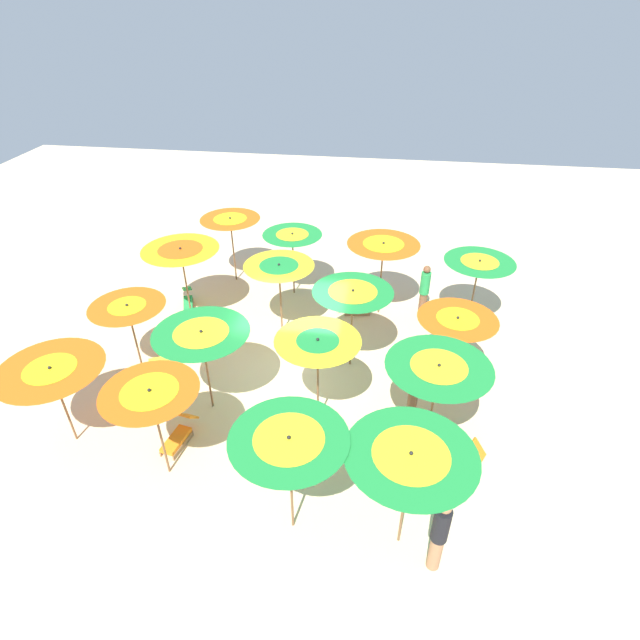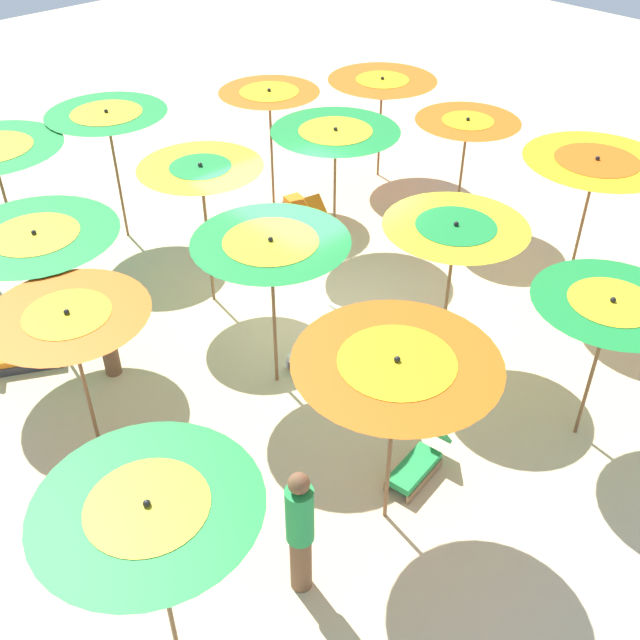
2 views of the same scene
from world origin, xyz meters
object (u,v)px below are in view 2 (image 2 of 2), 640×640
object	(u,v)px
beachgoer_0	(300,531)
lounger_5	(418,464)
beach_umbrella_4	(70,325)
beach_umbrella_5	(271,254)
beach_umbrella_15	(382,90)
lounger_1	(320,341)
lounger_3	(21,356)
lounger_4	(450,231)
beachgoer_2	(104,324)
beach_umbrella_8	(37,244)
beach_umbrella_10	(335,141)
beach_umbrella_1	(396,375)
beach_umbrella_9	(202,180)
beach_umbrella_2	(609,313)
beach_umbrella_7	(594,172)
beach_ball	(211,256)
beach_umbrella_11	(467,130)
beach_umbrella_0	(151,521)
beach_umbrella_14	(269,100)
lounger_0	(303,206)
beach_umbrella_6	(455,238)
beach_umbrella_13	(108,123)

from	to	relation	value
beachgoer_0	lounger_5	bearing A→B (deg)	121.56
beach_umbrella_4	beach_umbrella_5	distance (m)	2.67
beach_umbrella_15	lounger_1	xyz separation A→B (m)	(-5.19, -3.65, -1.70)
lounger_3	lounger_4	distance (m)	7.87
beach_umbrella_5	beachgoer_2	world-z (taller)	beach_umbrella_5
lounger_1	beach_umbrella_8	bearing A→B (deg)	-50.17
lounger_3	beach_umbrella_10	bearing A→B (deg)	21.99
lounger_5	beach_umbrella_1	bearing A→B (deg)	2.94
beach_umbrella_1	beach_umbrella_9	size ratio (longest dim) A/B	1.00
beach_umbrella_2	beach_umbrella_7	world-z (taller)	beach_umbrella_7
beach_umbrella_5	beach_ball	distance (m)	3.99
lounger_5	beachgoer_2	size ratio (longest dim) A/B	0.63
beach_umbrella_11	lounger_5	world-z (taller)	beach_umbrella_11
beach_umbrella_1	lounger_1	world-z (taller)	beach_umbrella_1
beach_umbrella_7	beachgoer_0	bearing A→B (deg)	-171.00
beach_umbrella_0	beach_umbrella_10	bearing A→B (deg)	34.34
beach_umbrella_10	beach_umbrella_14	xyz separation A→B (m)	(0.30, 2.10, 0.08)
beach_umbrella_4	beachgoer_0	bearing A→B (deg)	-80.81
beach_umbrella_10	beach_umbrella_7	bearing A→B (deg)	-62.95
beach_umbrella_15	lounger_0	size ratio (longest dim) A/B	1.84
lounger_0	beach_umbrella_1	bearing A→B (deg)	156.21
beach_umbrella_10	beach_umbrella_5	bearing A→B (deg)	-146.59
beach_umbrella_1	lounger_0	bearing A→B (deg)	55.17
beach_umbrella_11	lounger_0	size ratio (longest dim) A/B	1.78
beach_umbrella_14	beach_umbrella_6	bearing A→B (deg)	-103.89
lounger_4	lounger_5	world-z (taller)	lounger_4
beach_umbrella_1	beach_umbrella_7	bearing A→B (deg)	10.98
beach_umbrella_14	beachgoer_0	size ratio (longest dim) A/B	1.35
beachgoer_0	beach_umbrella_15	bearing A→B (deg)	155.64
beach_umbrella_11	beachgoer_0	world-z (taller)	beach_umbrella_11
beach_umbrella_8	beachgoer_2	distance (m)	1.41
beach_umbrella_13	beach_umbrella_15	size ratio (longest dim) A/B	1.11
beachgoer_2	beach_umbrella_15	bearing A→B (deg)	-70.77
lounger_0	beach_umbrella_6	bearing A→B (deg)	173.90
beach_umbrella_0	lounger_5	size ratio (longest dim) A/B	2.08
beach_umbrella_7	lounger_4	distance (m)	3.13
beach_umbrella_4	beach_umbrella_13	bearing A→B (deg)	54.63
beach_umbrella_14	lounger_5	xyz separation A→B (m)	(-3.47, -6.89, -1.97)
beach_umbrella_4	lounger_1	bearing A→B (deg)	-9.53
beach_umbrella_2	lounger_5	xyz separation A→B (m)	(-2.16, 0.98, -1.81)
beach_umbrella_10	lounger_4	size ratio (longest dim) A/B	1.96
lounger_4	lounger_5	bearing A→B (deg)	-170.86
lounger_0	beachgoer_2	size ratio (longest dim) A/B	0.71
beach_umbrella_10	lounger_5	distance (m)	6.05
beach_umbrella_7	beach_umbrella_15	size ratio (longest dim) A/B	1.09
lounger_4	beach_umbrella_2	bearing A→B (deg)	-147.64
beach_umbrella_0	beach_umbrella_1	world-z (taller)	beach_umbrella_1
beach_umbrella_4	beach_umbrella_13	distance (m)	5.60
beach_umbrella_11	beach_umbrella_15	bearing A→B (deg)	79.17
beach_umbrella_11	lounger_1	world-z (taller)	beach_umbrella_11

